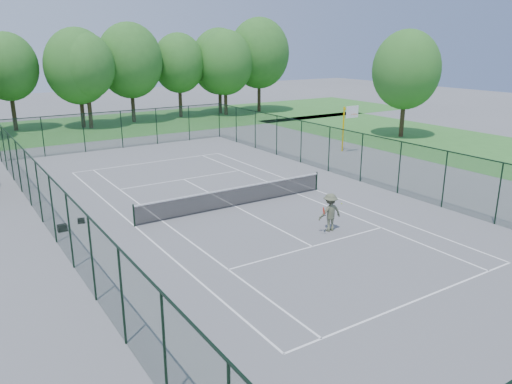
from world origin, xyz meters
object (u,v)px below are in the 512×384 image
Objects in this scene: tennis_net at (235,196)px; sports_bag_a at (62,228)px; tennis_player at (330,212)px; basketball_goal at (348,120)px.

tennis_net reaches higher than sports_bag_a.
sports_bag_a is 0.21× the size of tennis_player.
tennis_net is 26.95× the size of sports_bag_a.
tennis_player reaches higher than sports_bag_a.
tennis_player is at bearing -71.10° from tennis_net.
basketball_goal is 17.40m from tennis_player.
basketball_goal is 8.88× the size of sports_bag_a.
tennis_net is at bearing -9.11° from sports_bag_a.
tennis_net is 5.63× the size of tennis_player.
sports_bag_a is 12.25m from tennis_player.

